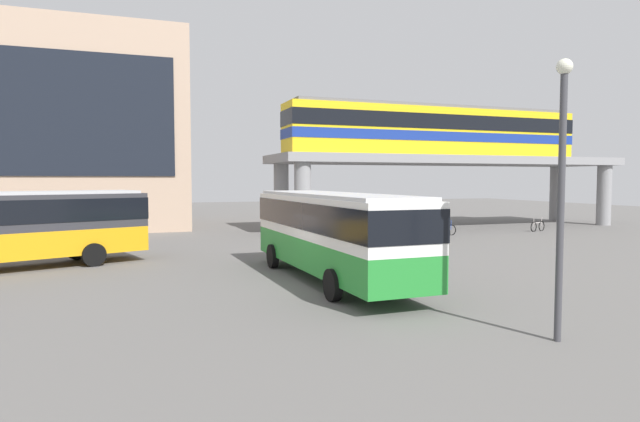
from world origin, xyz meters
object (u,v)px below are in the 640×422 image
at_px(bus_secondary, 5,222).
at_px(pedestrian_walking_across, 347,228).
at_px(bicycle_blue, 444,230).
at_px(bicycle_red, 406,232).
at_px(train, 436,131).
at_px(station_building, 28,131).
at_px(bus_main, 332,227).
at_px(bicycle_black, 442,234).
at_px(bicycle_silver, 538,226).

relative_size(bus_secondary, pedestrian_walking_across, 6.50).
bearing_deg(bicycle_blue, bicycle_red, -178.53).
bearing_deg(train, bicycle_blue, -115.75).
distance_m(train, bus_secondary, 29.58).
xyz_separation_m(station_building, bicycle_red, (23.83, -14.84, -6.95)).
height_order(station_building, bicycle_red, station_building).
height_order(train, bicycle_blue, train).
bearing_deg(bus_main, station_building, 117.38).
xyz_separation_m(bicycle_black, pedestrian_walking_across, (-5.96, 1.00, 0.45)).
height_order(bicycle_blue, pedestrian_walking_across, pedestrian_walking_across).
relative_size(bicycle_black, pedestrian_walking_across, 0.96).
relative_size(bicycle_blue, bicycle_red, 1.03).
bearing_deg(bicycle_blue, bicycle_black, -124.88).
distance_m(train, bicycle_black, 10.84).
distance_m(bus_secondary, bicycle_black, 23.38).
bearing_deg(bicycle_black, pedestrian_walking_across, 170.48).
xyz_separation_m(station_building, bicycle_black, (25.27, -16.83, -6.95)).
bearing_deg(bicycle_black, station_building, 146.34).
bearing_deg(station_building, train, -18.22).
bearing_deg(bicycle_silver, bicycle_blue, -178.91).
bearing_deg(bicycle_silver, train, 137.30).
relative_size(bicycle_red, pedestrian_walking_across, 1.00).
height_order(station_building, bicycle_black, station_building).
bearing_deg(bus_main, train, 49.05).
xyz_separation_m(station_building, bus_main, (14.03, -27.09, -5.32)).
distance_m(bus_main, bus_secondary, 13.48).
bearing_deg(train, bicycle_red, -135.75).
bearing_deg(bicycle_silver, bus_main, -148.79).
xyz_separation_m(train, bus_main, (-15.17, -17.48, -5.44)).
bearing_deg(bicycle_black, bicycle_red, 125.91).
distance_m(bus_secondary, bicycle_blue, 25.19).
distance_m(train, bicycle_blue, 9.09).
bearing_deg(bicycle_red, bicycle_blue, 1.47).
bearing_deg(train, bicycle_black, -118.53).
distance_m(bicycle_silver, pedestrian_walking_across, 15.36).
bearing_deg(bicycle_red, train, 44.25).
distance_m(bicycle_blue, bicycle_black, 2.52).
xyz_separation_m(bus_secondary, bicycle_silver, (32.37, 5.93, -1.63)).
distance_m(train, bicycle_silver, 10.21).
height_order(train, bicycle_black, train).
distance_m(bicycle_blue, pedestrian_walking_across, 7.49).
bearing_deg(pedestrian_walking_across, bicycle_red, 12.37).
distance_m(bus_main, bicycle_black, 15.31).
xyz_separation_m(bus_main, bicycle_red, (9.80, 12.25, -1.63)).
height_order(station_building, bicycle_silver, station_building).
relative_size(train, bicycle_black, 14.29).
xyz_separation_m(bus_secondary, bicycle_black, (23.02, 3.71, -1.63)).
height_order(bicycle_black, pedestrian_walking_across, pedestrian_walking_across).
relative_size(train, bicycle_red, 13.77).
xyz_separation_m(bus_secondary, bicycle_red, (21.58, 5.71, -1.63)).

